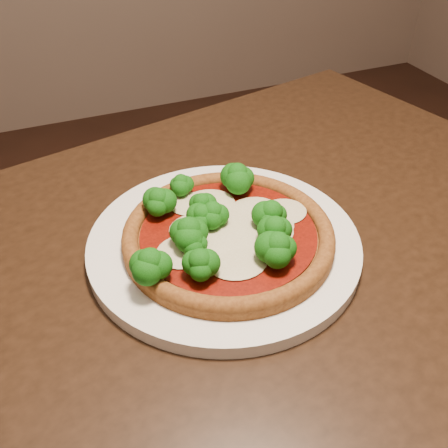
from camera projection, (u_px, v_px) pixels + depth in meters
name	position (u px, v px, depth m)	size (l,w,h in m)	color
dining_table	(267.00, 335.00, 0.66)	(1.25, 1.11, 0.75)	black
plate	(224.00, 243.00, 0.64)	(0.35, 0.35, 0.02)	white
pizza	(225.00, 230.00, 0.62)	(0.27, 0.26, 0.06)	brown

